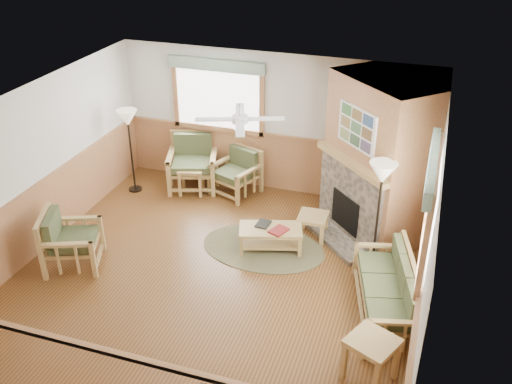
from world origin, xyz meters
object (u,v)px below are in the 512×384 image
(footstool, at_px, (312,226))
(floor_lamp_left, at_px, (131,151))
(armchair_back_left, at_px, (193,163))
(end_table_sofa, at_px, (370,359))
(armchair_left, at_px, (72,240))
(sofa, at_px, (386,288))
(end_table_chairs, at_px, (192,180))
(floor_lamp_right, at_px, (378,216))
(armchair_back_right, at_px, (235,173))
(coffee_table, at_px, (271,239))

(footstool, relative_size, floor_lamp_left, 0.29)
(armchair_back_left, distance_m, end_table_sofa, 5.65)
(armchair_left, height_order, floor_lamp_left, floor_lamp_left)
(sofa, distance_m, armchair_left, 4.80)
(armchair_back_left, relative_size, end_table_chairs, 1.95)
(armchair_back_left, bearing_deg, end_table_chairs, -91.98)
(armchair_back_left, relative_size, floor_lamp_right, 0.57)
(end_table_chairs, height_order, floor_lamp_left, floor_lamp_left)
(armchair_back_right, xyz_separation_m, end_table_chairs, (-0.82, -0.24, -0.17))
(armchair_left, xyz_separation_m, coffee_table, (2.81, 1.37, -0.26))
(armchair_back_left, height_order, floor_lamp_left, floor_lamp_left)
(armchair_back_right, bearing_deg, end_table_sofa, -30.33)
(floor_lamp_left, bearing_deg, armchair_back_right, 14.62)
(armchair_left, bearing_deg, coffee_table, -86.36)
(armchair_back_left, distance_m, footstool, 2.88)
(sofa, distance_m, end_table_chairs, 4.67)
(armchair_back_left, height_order, end_table_sofa, armchair_back_left)
(floor_lamp_right, bearing_deg, coffee_table, -177.36)
(footstool, bearing_deg, sofa, -48.42)
(armchair_back_right, relative_size, end_table_chairs, 1.65)
(coffee_table, xyz_separation_m, floor_lamp_right, (1.66, 0.08, 0.70))
(armchair_back_left, relative_size, floor_lamp_left, 0.62)
(floor_lamp_left, height_order, floor_lamp_right, floor_lamp_right)
(coffee_table, bearing_deg, footstool, 28.99)
(armchair_left, height_order, floor_lamp_right, floor_lamp_right)
(armchair_back_left, bearing_deg, floor_lamp_left, -172.51)
(sofa, relative_size, footstool, 3.67)
(armchair_left, bearing_deg, armchair_back_right, -50.33)
(coffee_table, height_order, footstool, footstool)
(sofa, bearing_deg, floor_lamp_right, -178.41)
(armchair_back_left, height_order, armchair_left, armchair_back_left)
(footstool, bearing_deg, armchair_left, -149.93)
(footstool, height_order, floor_lamp_right, floor_lamp_right)
(coffee_table, bearing_deg, end_table_chairs, 128.06)
(coffee_table, distance_m, floor_lamp_left, 3.39)
(armchair_back_right, bearing_deg, footstool, -9.84)
(sofa, relative_size, floor_lamp_left, 1.06)
(armchair_left, xyz_separation_m, end_table_sofa, (4.76, -0.92, -0.16))
(armchair_back_left, relative_size, coffee_table, 1.01)
(end_table_sofa, bearing_deg, armchair_back_right, 128.78)
(armchair_left, distance_m, end_table_chairs, 2.89)
(coffee_table, xyz_separation_m, footstool, (0.56, 0.59, 0.01))
(sofa, relative_size, floor_lamp_right, 0.98)
(coffee_table, xyz_separation_m, end_table_chairs, (-2.03, 1.41, 0.06))
(coffee_table, height_order, floor_lamp_right, floor_lamp_right)
(footstool, bearing_deg, end_table_sofa, -64.30)
(armchair_left, height_order, end_table_chairs, armchair_left)
(sofa, height_order, end_table_sofa, sofa)
(coffee_table, bearing_deg, armchair_back_left, 124.75)
(end_table_sofa, bearing_deg, sofa, 89.24)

